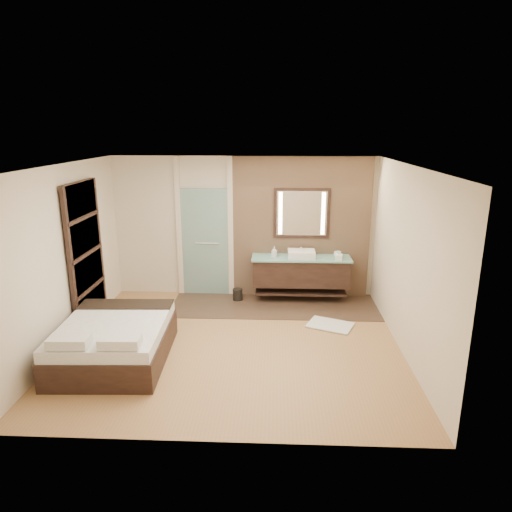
{
  "coord_description": "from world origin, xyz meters",
  "views": [
    {
      "loc": [
        0.62,
        -6.33,
        3.2
      ],
      "look_at": [
        0.31,
        0.6,
        1.24
      ],
      "focal_mm": 32.0,
      "sensor_mm": 36.0,
      "label": 1
    }
  ],
  "objects_px": {
    "mirror_unit": "(302,213)",
    "waste_bin": "(238,295)",
    "bed": "(114,341)",
    "vanity": "(301,271)"
  },
  "relations": [
    {
      "from": "vanity",
      "to": "bed",
      "type": "xyz_separation_m",
      "value": [
        -2.75,
        -2.46,
        -0.29
      ]
    },
    {
      "from": "mirror_unit",
      "to": "bed",
      "type": "xyz_separation_m",
      "value": [
        -2.75,
        -2.7,
        -1.36
      ]
    },
    {
      "from": "mirror_unit",
      "to": "waste_bin",
      "type": "xyz_separation_m",
      "value": [
        -1.2,
        -0.31,
        -1.53
      ]
    },
    {
      "from": "bed",
      "to": "waste_bin",
      "type": "height_order",
      "value": "bed"
    },
    {
      "from": "vanity",
      "to": "mirror_unit",
      "type": "relative_size",
      "value": 1.75
    },
    {
      "from": "vanity",
      "to": "waste_bin",
      "type": "height_order",
      "value": "vanity"
    },
    {
      "from": "mirror_unit",
      "to": "bed",
      "type": "distance_m",
      "value": 4.08
    },
    {
      "from": "bed",
      "to": "waste_bin",
      "type": "distance_m",
      "value": 2.85
    },
    {
      "from": "vanity",
      "to": "mirror_unit",
      "type": "xyz_separation_m",
      "value": [
        0.0,
        0.24,
        1.07
      ]
    },
    {
      "from": "mirror_unit",
      "to": "waste_bin",
      "type": "bearing_deg",
      "value": -165.67
    }
  ]
}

